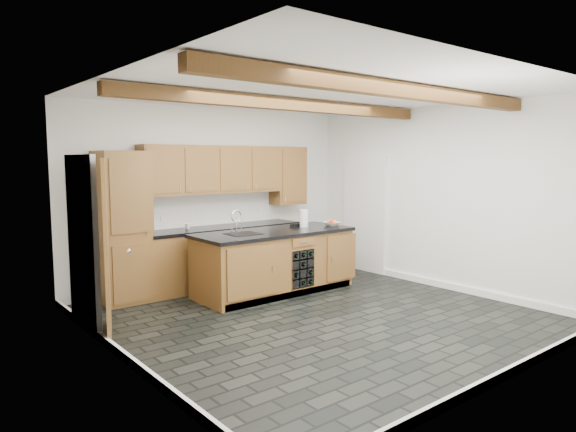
{
  "coord_description": "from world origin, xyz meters",
  "views": [
    {
      "loc": [
        -4.28,
        -4.72,
        1.98
      ],
      "look_at": [
        0.16,
        0.8,
        1.2
      ],
      "focal_mm": 32.0,
      "sensor_mm": 36.0,
      "label": 1
    }
  ],
  "objects_px": {
    "fruit_bowl": "(332,224)",
    "paper_towel": "(304,218)",
    "island": "(275,261)",
    "kitchen_scale": "(295,225)"
  },
  "relations": [
    {
      "from": "fruit_bowl",
      "to": "kitchen_scale",
      "type": "bearing_deg",
      "value": 148.16
    },
    {
      "from": "kitchen_scale",
      "to": "fruit_bowl",
      "type": "xyz_separation_m",
      "value": [
        0.5,
        -0.31,
        0.01
      ]
    },
    {
      "from": "island",
      "to": "kitchen_scale",
      "type": "xyz_separation_m",
      "value": [
        0.54,
        0.19,
        0.49
      ]
    },
    {
      "from": "kitchen_scale",
      "to": "fruit_bowl",
      "type": "height_order",
      "value": "fruit_bowl"
    },
    {
      "from": "island",
      "to": "kitchen_scale",
      "type": "bearing_deg",
      "value": 19.16
    },
    {
      "from": "island",
      "to": "fruit_bowl",
      "type": "relative_size",
      "value": 9.54
    },
    {
      "from": "fruit_bowl",
      "to": "paper_towel",
      "type": "bearing_deg",
      "value": 156.69
    },
    {
      "from": "island",
      "to": "kitchen_scale",
      "type": "relative_size",
      "value": 14.28
    },
    {
      "from": "island",
      "to": "fruit_bowl",
      "type": "bearing_deg",
      "value": -6.54
    },
    {
      "from": "fruit_bowl",
      "to": "island",
      "type": "bearing_deg",
      "value": 173.46
    }
  ]
}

